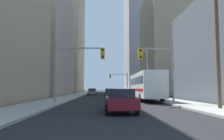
% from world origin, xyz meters
% --- Properties ---
extents(sidewalk_left, '(3.67, 160.00, 0.15)m').
position_xyz_m(sidewalk_left, '(-6.86, 50.00, 0.07)').
color(sidewalk_left, '#9E9E99').
rests_on(sidewalk_left, ground).
extents(sidewalk_right, '(3.67, 160.00, 0.15)m').
position_xyz_m(sidewalk_right, '(6.86, 50.00, 0.07)').
color(sidewalk_right, '#9E9E99').
rests_on(sidewalk_right, ground).
extents(city_bus, '(2.67, 11.53, 3.40)m').
position_xyz_m(city_bus, '(4.22, 23.40, 1.93)').
color(city_bus, silver).
rests_on(city_bus, ground).
extents(sedan_maroon, '(1.95, 4.26, 1.52)m').
position_xyz_m(sedan_maroon, '(-0.03, 10.28, 0.77)').
color(sedan_maroon, maroon).
rests_on(sedan_maroon, ground).
extents(sedan_green, '(1.95, 4.26, 1.52)m').
position_xyz_m(sedan_green, '(0.12, 16.20, 0.77)').
color(sedan_green, '#195938').
rests_on(sedan_green, ground).
extents(sedan_navy, '(1.95, 4.25, 1.52)m').
position_xyz_m(sedan_navy, '(0.11, 31.98, 0.77)').
color(sedan_navy, '#141E4C').
rests_on(sedan_navy, ground).
extents(sedan_grey, '(1.95, 4.22, 1.52)m').
position_xyz_m(sedan_grey, '(-3.44, 45.24, 0.77)').
color(sedan_grey, slate).
rests_on(sedan_grey, ground).
extents(traffic_signal_near_left, '(4.75, 0.44, 6.00)m').
position_xyz_m(traffic_signal_near_left, '(-3.57, 17.02, 4.09)').
color(traffic_signal_near_left, gray).
rests_on(traffic_signal_near_left, ground).
extents(traffic_signal_near_right, '(3.43, 0.44, 6.00)m').
position_xyz_m(traffic_signal_near_right, '(4.19, 17.02, 4.03)').
color(traffic_signal_near_right, gray).
rests_on(traffic_signal_near_right, ground).
extents(traffic_signal_far_right, '(4.97, 0.44, 6.00)m').
position_xyz_m(traffic_signal_far_right, '(3.47, 56.57, 4.10)').
color(traffic_signal_far_right, gray).
rests_on(traffic_signal_far_right, ground).
extents(utility_pole_right, '(2.20, 0.28, 10.24)m').
position_xyz_m(utility_pole_right, '(7.23, 11.65, 5.40)').
color(utility_pole_right, brown).
rests_on(utility_pole_right, ground).
extents(street_lamp_right, '(2.32, 0.32, 7.50)m').
position_xyz_m(street_lamp_right, '(5.37, 29.70, 4.53)').
color(street_lamp_right, gray).
rests_on(street_lamp_right, ground).
extents(building_left_mid_office, '(17.00, 24.50, 23.84)m').
position_xyz_m(building_left_mid_office, '(-17.70, 45.60, 11.92)').
color(building_left_mid_office, '#B7A893').
rests_on(building_left_mid_office, ground).
extents(building_left_far_tower, '(21.96, 29.64, 67.50)m').
position_xyz_m(building_left_far_tower, '(-20.89, 86.62, 33.75)').
color(building_left_far_tower, tan).
rests_on(building_left_far_tower, ground).
extents(building_right_mid_block, '(17.53, 18.27, 24.86)m').
position_xyz_m(building_right_mid_block, '(18.43, 50.30, 12.43)').
color(building_right_mid_block, tan).
rests_on(building_right_mid_block, ground).
extents(building_right_far_highrise, '(24.76, 21.61, 59.49)m').
position_xyz_m(building_right_far_highrise, '(21.49, 90.83, 29.74)').
color(building_right_far_highrise, '#93939E').
rests_on(building_right_far_highrise, ground).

